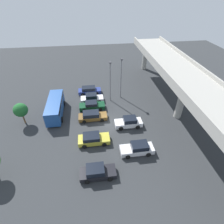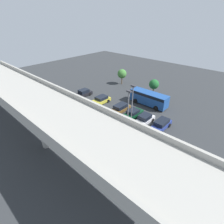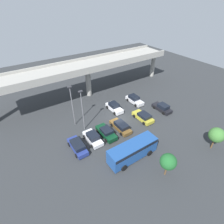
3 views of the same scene
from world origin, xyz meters
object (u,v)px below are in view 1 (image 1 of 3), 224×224
Objects in this scene: parked_car_0 at (89,90)px; parked_car_4 at (129,122)px; parked_car_5 at (93,139)px; parked_car_2 at (92,106)px; lamp_post_near_aisle at (110,79)px; tree_front_left at (21,110)px; parked_car_3 at (92,116)px; parked_car_1 at (92,98)px; shuttle_bus at (55,106)px; parked_car_7 at (97,172)px; parked_car_6 at (138,149)px; lamp_post_mid_lot at (121,76)px.

parked_car_4 is (11.30, 6.04, 0.02)m from parked_car_0.
parked_car_4 is 0.97× the size of parked_car_5.
lamp_post_near_aisle reaches higher than parked_car_2.
tree_front_left is (4.95, -15.16, -2.01)m from lamp_post_near_aisle.
parked_car_3 is at bearing -91.41° from parked_car_2.
parked_car_1 is 1.16× the size of tree_front_left.
shuttle_bus is at bearing 128.37° from parked_car_5.
tree_front_left is at bearing -10.31° from parked_car_4.
parked_car_4 is at bearing -55.66° from parked_car_1.
parked_car_1 is at bearing -93.41° from lamp_post_near_aisle.
tree_front_left is at bearing -155.77° from parked_car_1.
parked_car_5 is 1.04× the size of parked_car_7.
parked_car_1 is 5.73m from parked_car_3.
parked_car_7 is at bearing -88.11° from parked_car_5.
parked_car_5 is (11.19, -0.27, -0.02)m from parked_car_1.
parked_car_1 is 12.75m from tree_front_left.
parked_car_6 is (5.62, 0.04, -0.02)m from parked_car_4.
parked_car_1 is 0.91× the size of parked_car_3.
parked_car_1 reaches higher than parked_car_0.
parked_car_3 reaches higher than parked_car_5.
parked_car_5 is at bearing -27.29° from lamp_post_mid_lot.
parked_car_3 is (3.10, -0.08, 0.01)m from parked_car_2.
shuttle_bus reaches higher than parked_car_5.
parked_car_7 is 17.46m from lamp_post_near_aisle.
parked_car_4 is 5.62m from parked_car_6.
lamp_post_mid_lot reaches higher than parked_car_5.
parked_car_3 is 0.61× the size of shuttle_bus.
parked_car_6 reaches higher than parked_car_7.
shuttle_bus is 1.00× the size of lamp_post_near_aisle.
parked_car_5 is (8.56, -0.17, 0.00)m from parked_car_2.
parked_car_3 is 1.06× the size of parked_car_5.
parked_car_6 reaches higher than parked_car_2.
parked_car_6 is 0.58× the size of shuttle_bus.
shuttle_bus is at bearing -153.33° from parked_car_1.
parked_car_4 is 1.01× the size of parked_car_7.
lamp_post_near_aisle is at bearing -76.10° from parked_car_4.
parked_car_0 is 0.96× the size of parked_car_3.
lamp_post_mid_lot is (-0.93, 2.20, 0.07)m from lamp_post_near_aisle.
lamp_post_near_aisle is (3.22, 4.05, 3.92)m from parked_car_0.
parked_car_4 is at bearing -61.85° from parked_car_0.
parked_car_4 is at bearing -44.51° from parked_car_2.
parked_car_0 is 1.02× the size of parked_car_5.
lamp_post_mid_lot is (2.29, 6.25, 3.99)m from parked_car_0.
parked_car_6 is at bearing -67.72° from parked_car_1.
lamp_post_mid_lot is at bearing 71.22° from parked_car_7.
parked_car_2 is at bearing -92.15° from parked_car_1.
parked_car_5 is 5.61m from parked_car_7.
parked_car_3 is at bearing 89.02° from parked_car_5.
shuttle_bus is 13.39m from lamp_post_mid_lot.
lamp_post_mid_lot is at bearing 29.21° from parked_car_2.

